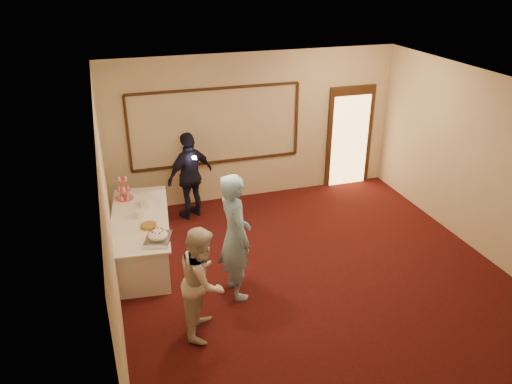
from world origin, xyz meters
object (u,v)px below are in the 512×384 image
cupcake_stand (124,190)px  woman (203,281)px  man (235,237)px  guest (190,176)px  tart (149,226)px  pavlova_tray (158,237)px  plate_stack_b (146,202)px  buffet_table (142,238)px  plate_stack_a (141,214)px

cupcake_stand → woman: 2.98m
man → guest: 2.66m
cupcake_stand → tart: (0.28, -1.19, -0.14)m
cupcake_stand → tart: cupcake_stand is taller
cupcake_stand → pavlova_tray: bearing=-77.2°
man → woman: size_ratio=1.24×
man → guest: (-0.16, 2.66, -0.12)m
cupcake_stand → woman: (0.80, -2.87, -0.15)m
plate_stack_b → guest: (0.93, 0.88, 0.00)m
plate_stack_b → guest: bearing=43.3°
woman → guest: bearing=13.8°
pavlova_tray → cupcake_stand: (-0.38, 1.65, 0.09)m
buffet_table → man: size_ratio=1.25×
plate_stack_a → tart: (0.08, -0.37, -0.04)m
buffet_table → guest: guest is taller
cupcake_stand → tart: size_ratio=1.58×
plate_stack_a → plate_stack_b: 0.41m
buffet_table → cupcake_stand: 0.98m
plate_stack_a → guest: bearing=50.3°
tart → man: size_ratio=0.15×
plate_stack_a → man: size_ratio=0.09×
woman → cupcake_stand: bearing=37.3°
tart → man: 1.53m
plate_stack_b → tart: size_ratio=0.72×
cupcake_stand → tart: 1.23m
buffet_table → cupcake_stand: size_ratio=5.31×
plate_stack_a → pavlova_tray: bearing=-78.3°
guest → buffet_table: bearing=22.7°
plate_stack_a → man: (1.21, -1.39, 0.13)m
tart → man: man is taller
tart → plate_stack_a: bearing=102.1°
pavlova_tray → guest: (0.88, 2.11, 0.01)m
pavlova_tray → tart: bearing=101.3°
man → tart: bearing=42.0°
guest → tart: bearing=32.8°
buffet_table → plate_stack_b: 0.62m
plate_stack_b → woman: woman is taller
plate_stack_b → woman: bearing=-79.1°
buffet_table → cupcake_stand: bearing=102.7°
cupcake_stand → plate_stack_a: cupcake_stand is taller
buffet_table → plate_stack_a: 0.46m
plate_stack_b → woman: 2.49m
woman → plate_stack_b: bearing=32.6°
buffet_table → pavlova_tray: 0.99m
plate_stack_a → tart: 0.38m
man → cupcake_stand: bearing=26.5°
cupcake_stand → plate_stack_a: size_ratio=2.69×
cupcake_stand → plate_stack_b: cupcake_stand is taller
guest → woman: bearing=55.6°
pavlova_tray → plate_stack_b: (-0.05, 1.23, 0.01)m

